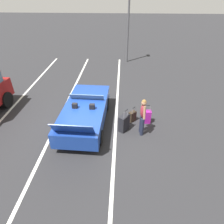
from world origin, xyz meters
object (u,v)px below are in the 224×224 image
parking_lamp_post (128,22)px  suitcase_large_black (124,123)px  traveler_person (143,115)px  convertible_car (86,110)px  suitcase_small_carryon (132,116)px  suitcase_medium_bright (146,117)px

parking_lamp_post → suitcase_large_black: bearing=178.5°
traveler_person → parking_lamp_post: (9.13, 0.50, 2.05)m
suitcase_large_black → parking_lamp_post: (8.94, -0.24, 2.61)m
convertible_car → suitcase_small_carryon: size_ratio=5.56×
traveler_person → suitcase_large_black: bearing=-22.4°
suitcase_large_black → traveler_person: traveler_person is taller
convertible_car → traveler_person: (-0.78, -2.45, 0.34)m
convertible_car → suitcase_large_black: convertible_car is taller
convertible_car → traveler_person: size_ratio=2.59×
convertible_car → parking_lamp_post: bearing=-11.2°
suitcase_medium_bright → parking_lamp_post: parking_lamp_post is taller
traveler_person → parking_lamp_post: bearing=-94.9°
parking_lamp_post → traveler_person: bearing=-176.9°
convertible_car → parking_lamp_post: (8.35, -1.95, 2.39)m
suitcase_large_black → traveler_person: bearing=-159.5°
suitcase_large_black → convertible_car: bearing=15.7°
suitcase_medium_bright → traveler_person: traveler_person is taller
suitcase_large_black → parking_lamp_post: size_ratio=0.21×
suitcase_medium_bright → suitcase_small_carryon: size_ratio=1.27×
suitcase_medium_bright → parking_lamp_post: size_ratio=0.19×
convertible_car → suitcase_small_carryon: bearing=-85.7°
traveler_person → parking_lamp_post: 9.37m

